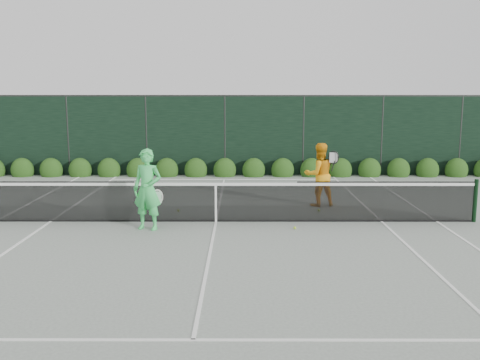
{
  "coord_description": "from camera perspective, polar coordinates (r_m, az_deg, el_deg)",
  "views": [
    {
      "loc": [
        0.62,
        -12.91,
        3.2
      ],
      "look_at": [
        0.6,
        0.3,
        1.0
      ],
      "focal_mm": 40.0,
      "sensor_mm": 36.0,
      "label": 1
    }
  ],
  "objects": [
    {
      "name": "windscreen_fence",
      "position": [
        10.36,
        -3.33,
        0.07
      ],
      "size": [
        32.0,
        21.07,
        3.06
      ],
      "color": "black",
      "rests_on": "ground"
    },
    {
      "name": "ground",
      "position": [
        13.32,
        -2.57,
        -4.46
      ],
      "size": [
        80.0,
        80.0,
        0.0
      ],
      "primitive_type": "plane",
      "color": "gray",
      "rests_on": "ground"
    },
    {
      "name": "player_woman",
      "position": [
        12.58,
        -9.84,
        -1.0
      ],
      "size": [
        0.79,
        0.62,
        1.9
      ],
      "rotation": [
        0.0,
        0.0,
        -0.27
      ],
      "color": "#3ED563",
      "rests_on": "ground"
    },
    {
      "name": "player_man",
      "position": [
        15.14,
        8.45,
        0.58
      ],
      "size": [
        1.0,
        0.86,
        1.78
      ],
      "rotation": [
        0.0,
        0.0,
        3.39
      ],
      "color": "orange",
      "rests_on": "ground"
    },
    {
      "name": "tennis_balls",
      "position": [
        13.79,
        2.44,
        -3.82
      ],
      "size": [
        3.86,
        1.96,
        0.07
      ],
      "color": "#AFDA30",
      "rests_on": "ground"
    },
    {
      "name": "court_lines",
      "position": [
        13.31,
        -2.57,
        -4.44
      ],
      "size": [
        11.03,
        23.83,
        0.01
      ],
      "color": "white",
      "rests_on": "ground"
    },
    {
      "name": "tennis_net",
      "position": [
        13.2,
        -2.7,
        -2.22
      ],
      "size": [
        12.9,
        0.1,
        1.07
      ],
      "color": "black",
      "rests_on": "ground"
    },
    {
      "name": "hedge_row",
      "position": [
        20.29,
        -1.64,
        1.05
      ],
      "size": [
        31.66,
        0.65,
        0.94
      ],
      "color": "#193A0F",
      "rests_on": "ground"
    }
  ]
}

